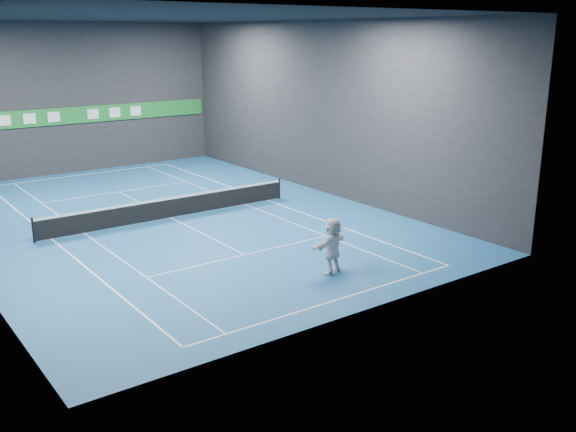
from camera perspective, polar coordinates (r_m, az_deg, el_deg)
ground at (r=30.47m, az=-10.34°, el=-0.18°), size 26.00×26.00×0.00m
ceiling at (r=29.31m, az=-11.24°, el=16.97°), size 26.00×26.00×0.00m
wall_back at (r=41.60m, az=-18.68°, el=9.85°), size 18.00×0.10×9.00m
wall_front at (r=18.82m, az=6.73°, el=4.11°), size 18.00×0.10×9.00m
wall_right at (r=34.36m, az=3.05°, el=9.53°), size 0.10×26.00×9.00m
baseline_near at (r=20.97m, az=4.26°, el=-7.48°), size 10.98×0.08×0.01m
baseline_far at (r=41.22m, az=-17.65°, el=3.54°), size 10.98×0.08×0.01m
sideline_doubles_left at (r=28.64m, az=-20.23°, el=-1.96°), size 0.08×23.78×0.01m
sideline_doubles_right at (r=33.11m, az=-1.79°, el=1.38°), size 0.08×23.78×0.01m
sideline_singles_left at (r=29.01m, az=-17.63°, el=-1.50°), size 0.06×23.78×0.01m
sideline_singles_right at (r=32.38m, az=-3.80°, el=1.01°), size 0.06×23.78×0.01m
service_line_near at (r=25.10m, az=-3.87°, el=-3.45°), size 8.23×0.06×0.01m
service_line_far at (r=36.17m, az=-14.81°, el=2.10°), size 8.23×0.06×0.01m
center_service_line at (r=30.47m, az=-10.34°, el=-0.17°), size 0.06×12.80×0.01m
player at (r=22.97m, az=3.95°, el=-2.62°), size 1.99×1.11×2.05m
tennis_ball at (r=22.52m, az=3.72°, el=1.55°), size 0.06×0.06×0.06m
tennis_net at (r=30.32m, az=-10.39°, el=0.80°), size 12.50×0.10×1.07m
sponsor_banner at (r=41.65m, az=-18.53°, el=8.48°), size 17.64×0.11×1.00m
tennis_racket at (r=23.03m, az=4.57°, el=-0.96°), size 0.48×0.41×0.55m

